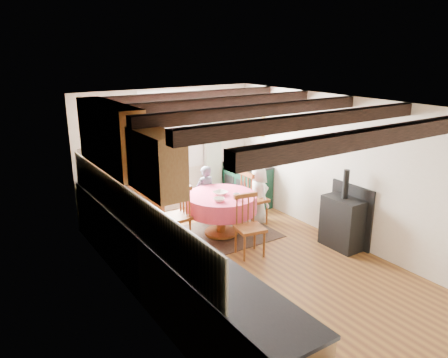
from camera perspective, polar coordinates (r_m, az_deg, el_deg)
floor at (r=6.59m, az=3.91°, el=-11.33°), size 3.60×5.50×0.00m
ceiling at (r=5.85m, az=4.39°, el=9.84°), size 3.60×5.50×0.00m
wall_back at (r=8.38m, az=-7.38°, el=3.60°), size 3.60×0.00×2.40m
wall_front at (r=4.44m, az=26.62°, el=-10.66°), size 3.60×0.00×2.40m
wall_left at (r=5.28m, az=-11.65°, el=-4.78°), size 0.00×5.50×2.40m
wall_right at (r=7.31m, az=15.42°, el=1.12°), size 0.00×5.50×2.40m
beam_a at (r=4.47m, az=20.28°, el=5.43°), size 3.60×0.16×0.16m
beam_b at (r=5.11m, az=11.28°, el=7.50°), size 3.60×0.16×0.16m
beam_c at (r=5.86m, az=4.37°, el=8.96°), size 3.60×0.16×0.16m
beam_d at (r=6.67m, az=-0.96°, el=10.00°), size 3.60×0.16×0.16m
beam_e at (r=7.53m, az=-5.13°, el=10.74°), size 3.60×0.16×0.16m
splash_left at (r=5.54m, az=-12.63°, el=-3.75°), size 0.02×4.50×0.55m
splash_back at (r=7.99m, az=-13.76°, el=2.58°), size 1.40×0.02×0.55m
base_cabinet_left at (r=5.70m, az=-8.35°, el=-11.31°), size 0.60×5.30×0.88m
base_cabinet_back at (r=7.94m, az=-13.02°, el=-3.21°), size 1.30×0.60×0.88m
worktop_left at (r=5.50m, az=-8.36°, el=-7.04°), size 0.64×5.30×0.04m
worktop_back at (r=7.78m, az=-13.19°, el=-0.07°), size 1.30×0.64×0.04m
wall_cabinet_glass at (r=6.21m, az=-14.82°, el=5.54°), size 0.34×1.80×0.90m
wall_cabinet_solid at (r=4.86m, az=-8.94°, el=2.17°), size 0.34×0.90×0.70m
window_frame at (r=8.32m, az=-6.82°, el=6.35°), size 1.34×0.03×1.54m
window_pane at (r=8.33m, az=-6.84°, el=6.35°), size 1.20×0.01×1.40m
curtain_left at (r=8.02m, az=-11.84°, el=2.03°), size 0.35×0.10×2.10m
curtain_right at (r=8.76m, az=-1.48°, el=3.66°), size 0.35×0.10×2.10m
curtain_rod at (r=8.16m, az=-6.70°, el=10.40°), size 2.00×0.03×0.03m
wall_picture at (r=8.82m, az=4.27°, el=7.69°), size 0.04×0.50×0.60m
wall_plate at (r=8.75m, az=-1.20°, el=7.66°), size 0.30×0.02×0.30m
rug at (r=7.58m, az=-0.37°, el=-7.27°), size 1.78×1.38×0.01m
dining_table at (r=7.44m, az=-0.37°, el=-4.74°), size 1.21×1.21×0.73m
chair_near at (r=6.71m, az=3.45°, el=-6.22°), size 0.48×0.50×0.97m
chair_left at (r=7.08m, az=-6.41°, el=-4.69°), size 0.47×0.45×1.04m
chair_right at (r=7.88m, az=3.98°, el=-2.41°), size 0.46×0.44×1.02m
aga_range at (r=8.84m, az=3.08°, el=-0.71°), size 0.61×0.95×0.87m
cast_iron_stove at (r=7.16m, az=15.46°, el=-3.85°), size 0.39×0.65×1.30m
child_far at (r=7.98m, az=-2.48°, el=-1.96°), size 0.39×0.26×1.06m
child_right at (r=7.97m, az=4.54°, el=-2.01°), size 0.41×0.56×1.07m
bowl_a at (r=7.30m, az=-0.48°, el=-1.87°), size 0.27×0.27×0.06m
bowl_b at (r=6.99m, az=-0.67°, el=-2.75°), size 0.25×0.25×0.06m
cup at (r=7.08m, az=1.66°, el=-2.31°), size 0.14×0.14×0.10m
canister_tall at (r=7.69m, az=-15.37°, el=0.61°), size 0.13×0.13×0.23m
canister_wide at (r=7.73m, az=-13.67°, el=0.67°), size 0.17×0.17×0.18m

